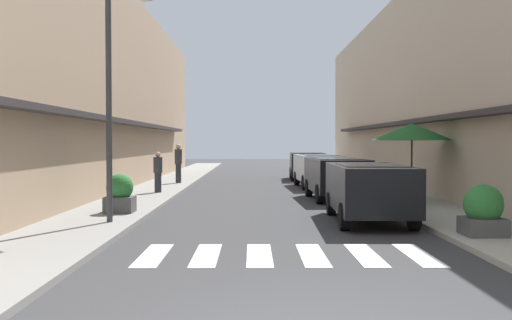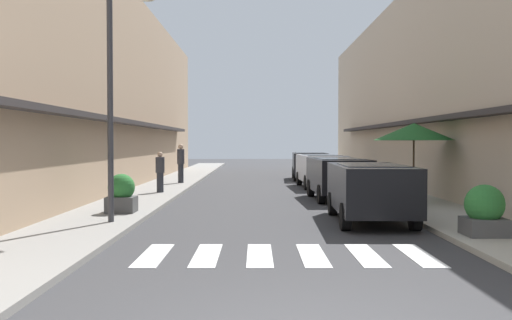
# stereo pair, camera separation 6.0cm
# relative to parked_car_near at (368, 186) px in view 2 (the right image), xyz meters

# --- Properties ---
(ground_plane) EXTENTS (95.41, 95.41, 0.00)m
(ground_plane) POSITION_rel_parked_car_near_xyz_m (-2.35, 8.57, -0.92)
(ground_plane) COLOR #38383A
(sidewalk_left) EXTENTS (2.33, 60.72, 0.12)m
(sidewalk_left) POSITION_rel_parked_car_near_xyz_m (-6.91, 8.57, -0.86)
(sidewalk_left) COLOR gray
(sidewalk_left) RESTS_ON ground_plane
(sidewalk_right) EXTENTS (2.33, 60.72, 0.12)m
(sidewalk_right) POSITION_rel_parked_car_near_xyz_m (2.22, 8.57, -0.86)
(sidewalk_right) COLOR #ADA899
(sidewalk_right) RESTS_ON ground_plane
(building_row_left) EXTENTS (5.50, 41.03, 8.49)m
(building_row_left) POSITION_rel_parked_car_near_xyz_m (-10.57, 9.73, 3.32)
(building_row_left) COLOR tan
(building_row_left) RESTS_ON ground_plane
(building_row_right) EXTENTS (5.50, 41.03, 8.48)m
(building_row_right) POSITION_rel_parked_car_near_xyz_m (5.88, 9.73, 3.32)
(building_row_right) COLOR #C6B299
(building_row_right) RESTS_ON ground_plane
(crosswalk) EXTENTS (5.20, 2.20, 0.01)m
(crosswalk) POSITION_rel_parked_car_near_xyz_m (-2.35, -4.36, -0.92)
(crosswalk) COLOR silver
(crosswalk) RESTS_ON ground_plane
(parked_car_near) EXTENTS (1.91, 4.39, 1.47)m
(parked_car_near) POSITION_rel_parked_car_near_xyz_m (0.00, 0.00, 0.00)
(parked_car_near) COLOR black
(parked_car_near) RESTS_ON ground_plane
(parked_car_mid) EXTENTS (1.93, 4.08, 1.47)m
(parked_car_mid) POSITION_rel_parked_car_near_xyz_m (0.00, 5.79, -0.00)
(parked_car_mid) COLOR black
(parked_car_mid) RESTS_ON ground_plane
(parked_car_far) EXTENTS (1.96, 4.38, 1.47)m
(parked_car_far) POSITION_rel_parked_car_near_xyz_m (-0.00, 11.44, -0.00)
(parked_car_far) COLOR silver
(parked_car_far) RESTS_ON ground_plane
(parked_car_distant) EXTENTS (1.94, 4.16, 1.47)m
(parked_car_distant) POSITION_rel_parked_car_near_xyz_m (-0.00, 16.98, -0.00)
(parked_car_distant) COLOR black
(parked_car_distant) RESTS_ON ground_plane
(street_lamp) EXTENTS (1.19, 0.28, 5.60)m
(street_lamp) POSITION_rel_parked_car_near_xyz_m (-6.18, -0.75, 2.60)
(street_lamp) COLOR #38383D
(street_lamp) RESTS_ON sidewalk_left
(cafe_umbrella) EXTENTS (2.56, 2.56, 2.52)m
(cafe_umbrella) POSITION_rel_parked_car_near_xyz_m (2.16, 4.04, 1.43)
(cafe_umbrella) COLOR #262626
(cafe_umbrella) RESTS_ON sidewalk_right
(planter_corner) EXTENTS (0.81, 0.81, 1.05)m
(planter_corner) POSITION_rel_parked_car_near_xyz_m (1.78, -2.86, -0.30)
(planter_corner) COLOR #4C4C4C
(planter_corner) RESTS_ON sidewalk_right
(planter_midblock) EXTENTS (0.76, 0.76, 1.05)m
(planter_midblock) POSITION_rel_parked_car_near_xyz_m (-6.55, 1.16, -0.30)
(planter_midblock) COLOR #4C4C4C
(planter_midblock) RESTS_ON sidewalk_left
(pedestrian_walking_near) EXTENTS (0.34, 0.34, 1.55)m
(pedestrian_walking_near) POSITION_rel_parked_car_near_xyz_m (-6.54, 7.57, 0.00)
(pedestrian_walking_near) COLOR #282B33
(pedestrian_walking_near) RESTS_ON sidewalk_left
(pedestrian_walking_far) EXTENTS (0.34, 0.34, 1.82)m
(pedestrian_walking_far) POSITION_rel_parked_car_near_xyz_m (-6.41, 12.80, 0.17)
(pedestrian_walking_far) COLOR #282B33
(pedestrian_walking_far) RESTS_ON sidewalk_left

